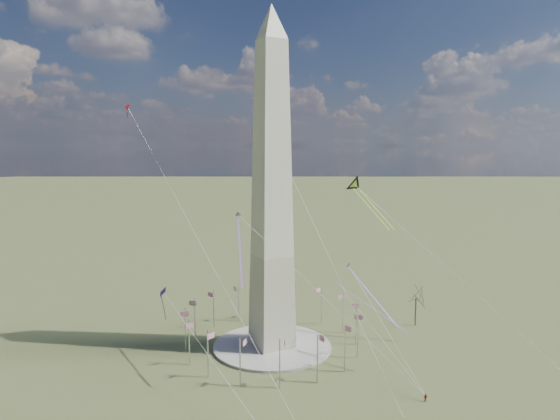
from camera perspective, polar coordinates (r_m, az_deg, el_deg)
name	(u,v)px	position (r m, az deg, el deg)	size (l,w,h in m)	color
ground	(272,347)	(157.96, -0.91, -15.41)	(2000.00, 2000.00, 0.00)	#48562B
plaza	(272,346)	(157.80, -0.91, -15.27)	(36.00, 36.00, 0.80)	#B8B6A8
washington_monument	(272,191)	(146.26, -0.95, 2.19)	(15.56, 15.56, 100.00)	beige
flagpole_ring	(272,324)	(155.29, -0.91, -12.93)	(54.40, 54.40, 13.00)	#B8BCBF
tree_near	(416,297)	(178.31, 15.29, -9.54)	(8.09, 8.09, 14.15)	#4C3F2E
person_centre	(426,398)	(132.68, 16.30, -19.90)	(1.16, 0.48, 1.98)	gray
kite_delta_black	(357,187)	(167.69, 8.74, 2.59)	(7.40, 19.60, 16.11)	black
kite_diamond_purple	(163,295)	(149.21, -13.22, -9.46)	(2.28, 3.42, 10.20)	#401974
kite_streamer_left	(365,287)	(145.98, 9.69, -8.63)	(3.74, 20.39, 14.02)	red
kite_streamer_mid	(239,238)	(135.09, -4.67, -3.21)	(9.58, 22.42, 16.11)	red
kite_streamer_right	(361,299)	(163.43, 9.22, -10.03)	(18.46, 17.35, 16.44)	red
kite_small_red	(127,108)	(169.91, -17.05, 11.08)	(1.54, 1.66, 4.63)	red
kite_small_white	(255,99)	(194.64, -2.87, 12.58)	(1.32, 1.66, 4.33)	silver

